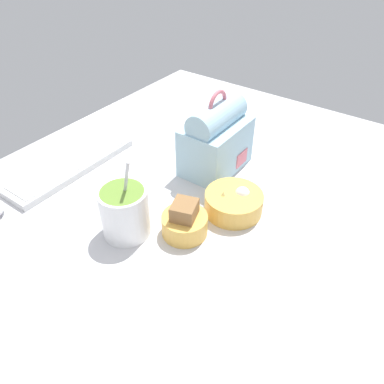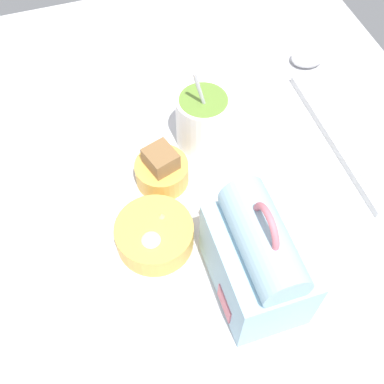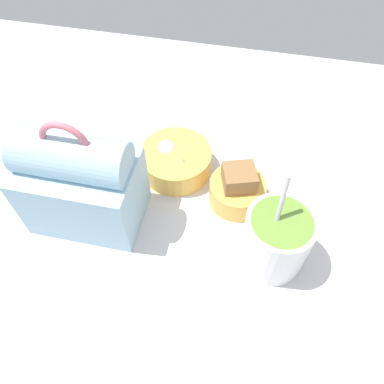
{
  "view_description": "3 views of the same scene",
  "coord_description": "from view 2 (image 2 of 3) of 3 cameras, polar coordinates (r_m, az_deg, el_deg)",
  "views": [
    {
      "loc": [
        -56.03,
        -41.87,
        61.61
      ],
      "look_at": [
        -0.72,
        -2.05,
        7.0
      ],
      "focal_mm": 35.0,
      "sensor_mm": 36.0,
      "label": 1
    },
    {
      "loc": [
        44.65,
        -16.86,
        78.6
      ],
      "look_at": [
        -0.72,
        -2.05,
        7.0
      ],
      "focal_mm": 45.0,
      "sensor_mm": 36.0,
      "label": 2
    },
    {
      "loc": [
        -8.67,
        35.82,
        59.83
      ],
      "look_at": [
        -0.72,
        -2.05,
        7.0
      ],
      "focal_mm": 35.0,
      "sensor_mm": 36.0,
      "label": 3
    }
  ],
  "objects": [
    {
      "name": "desk_surface",
      "position": [
        0.91,
        1.36,
        -2.12
      ],
      "size": [
        140.0,
        110.0,
        2.0
      ],
      "color": "silver",
      "rests_on": "ground"
    },
    {
      "name": "lunch_bag",
      "position": [
        0.76,
        7.77,
        -7.98
      ],
      "size": [
        18.81,
        12.8,
        22.59
      ],
      "color": "#9EC6DB",
      "rests_on": "desk_surface"
    },
    {
      "name": "bento_bowl_sandwich",
      "position": [
        0.91,
        -3.61,
        2.6
      ],
      "size": [
        10.19,
        10.19,
        8.48
      ],
      "color": "#EAB24C",
      "rests_on": "desk_surface"
    },
    {
      "name": "computer_mouse",
      "position": [
        1.18,
        13.51,
        15.23
      ],
      "size": [
        6.36,
        7.68,
        2.8
      ],
      "color": "silver",
      "rests_on": "desk_surface"
    },
    {
      "name": "bento_bowl_snacks",
      "position": [
        0.84,
        -4.43,
        -5.02
      ],
      "size": [
        13.73,
        13.73,
        6.14
      ],
      "color": "#EAB24C",
      "rests_on": "desk_surface"
    },
    {
      "name": "soup_cup",
      "position": [
        0.95,
        1.3,
        8.57
      ],
      "size": [
        10.59,
        10.59,
        19.28
      ],
      "color": "white",
      "rests_on": "desk_surface"
    },
    {
      "name": "keyboard",
      "position": [
        1.05,
        18.7,
        6.55
      ],
      "size": [
        37.54,
        11.3,
        2.1
      ],
      "color": "silver",
      "rests_on": "desk_surface"
    }
  ]
}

